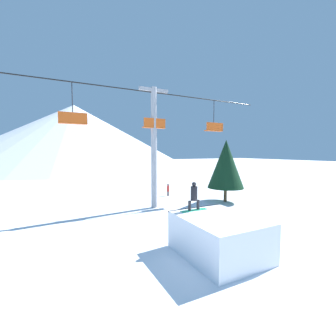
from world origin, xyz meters
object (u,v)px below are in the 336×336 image
at_px(snow_ramp, 219,236).
at_px(distant_skier, 168,189).
at_px(snowboarder, 194,196).
at_px(pine_tree_near, 226,164).

relative_size(snow_ramp, distant_skier, 3.03).
distance_m(snowboarder, distant_skier, 12.23).
xyz_separation_m(snow_ramp, distant_skier, (3.97, 12.68, -0.18)).
height_order(snowboarder, pine_tree_near, pine_tree_near).
bearing_deg(distant_skier, snowboarder, -111.07).
bearing_deg(pine_tree_near, snow_ramp, -132.72).
bearing_deg(pine_tree_near, snowboarder, -139.54).
relative_size(snow_ramp, pine_tree_near, 0.67).
distance_m(snow_ramp, snowboarder, 2.10).
bearing_deg(pine_tree_near, distant_skier, 126.31).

